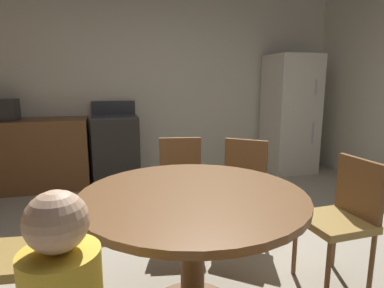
{
  "coord_description": "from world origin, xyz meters",
  "views": [
    {
      "loc": [
        -0.63,
        -1.94,
        1.37
      ],
      "look_at": [
        0.14,
        0.97,
        0.79
      ],
      "focal_mm": 30.24,
      "sensor_mm": 36.0,
      "label": 1
    }
  ],
  "objects_px": {
    "refrigerator": "(290,114)",
    "chair_northeast": "(242,183)",
    "dining_table": "(193,218)",
    "chair_north": "(181,180)",
    "oven_range": "(116,149)",
    "chair_east": "(343,214)"
  },
  "relations": [
    {
      "from": "dining_table",
      "to": "chair_northeast",
      "type": "bearing_deg",
      "value": 51.17
    },
    {
      "from": "dining_table",
      "to": "chair_north",
      "type": "distance_m",
      "value": 1.06
    },
    {
      "from": "refrigerator",
      "to": "chair_northeast",
      "type": "relative_size",
      "value": 2.02
    },
    {
      "from": "chair_northeast",
      "to": "chair_north",
      "type": "bearing_deg",
      "value": -75.32
    },
    {
      "from": "refrigerator",
      "to": "dining_table",
      "type": "relative_size",
      "value": 1.39
    },
    {
      "from": "refrigerator",
      "to": "chair_northeast",
      "type": "distance_m",
      "value": 2.52
    },
    {
      "from": "chair_north",
      "to": "refrigerator",
      "type": "bearing_deg",
      "value": 138.12
    },
    {
      "from": "chair_east",
      "to": "chair_northeast",
      "type": "bearing_deg",
      "value": -65.64
    },
    {
      "from": "chair_north",
      "to": "chair_northeast",
      "type": "xyz_separation_m",
      "value": [
        0.49,
        -0.22,
        0.0
      ]
    },
    {
      "from": "dining_table",
      "to": "refrigerator",
      "type": "bearing_deg",
      "value": 50.13
    },
    {
      "from": "chair_east",
      "to": "oven_range",
      "type": "bearing_deg",
      "value": -65.39
    },
    {
      "from": "chair_north",
      "to": "chair_east",
      "type": "distance_m",
      "value": 1.33
    },
    {
      "from": "chair_northeast",
      "to": "chair_east",
      "type": "bearing_deg",
      "value": 65.64
    },
    {
      "from": "chair_north",
      "to": "chair_east",
      "type": "bearing_deg",
      "value": 50.96
    },
    {
      "from": "chair_east",
      "to": "chair_north",
      "type": "bearing_deg",
      "value": -50.96
    },
    {
      "from": "dining_table",
      "to": "chair_north",
      "type": "bearing_deg",
      "value": 80.53
    },
    {
      "from": "oven_range",
      "to": "chair_north",
      "type": "height_order",
      "value": "oven_range"
    },
    {
      "from": "oven_range",
      "to": "refrigerator",
      "type": "xyz_separation_m",
      "value": [
        2.61,
        -0.05,
        0.41
      ]
    },
    {
      "from": "oven_range",
      "to": "chair_north",
      "type": "xyz_separation_m",
      "value": [
        0.51,
        -1.73,
        0.03
      ]
    },
    {
      "from": "chair_northeast",
      "to": "dining_table",
      "type": "bearing_deg",
      "value": -0.0
    },
    {
      "from": "oven_range",
      "to": "chair_northeast",
      "type": "xyz_separation_m",
      "value": [
        1.0,
        -1.95,
        0.03
      ]
    },
    {
      "from": "refrigerator",
      "to": "chair_east",
      "type": "relative_size",
      "value": 2.02
    }
  ]
}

